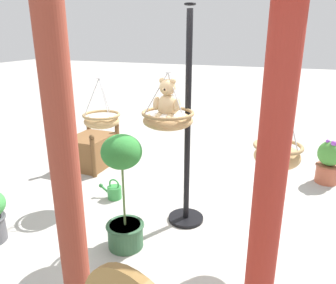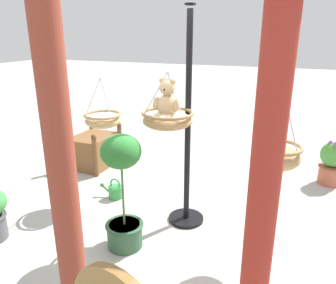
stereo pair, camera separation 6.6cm
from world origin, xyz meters
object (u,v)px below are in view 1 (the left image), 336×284
object	(u,v)px
teddy_bear	(167,102)
hanging_basket_left_high	(277,155)
hanging_basket_with_teddy	(168,119)
display_pole_central	(187,161)
watering_can	(114,192)
potted_plant_bushy_green	(123,189)
greenhouse_pillar_far_back	(267,211)
wooden_planter_box	(92,150)
hanging_basket_right_low	(102,120)
greenhouse_pillar_right	(65,166)
potted_plant_flowering_red	(329,161)

from	to	relation	value
teddy_bear	hanging_basket_left_high	distance (m)	1.24
teddy_bear	hanging_basket_with_teddy	bearing A→B (deg)	-90.00
display_pole_central	watering_can	xyz separation A→B (m)	(1.14, -0.18, -0.70)
display_pole_central	potted_plant_bushy_green	xyz separation A→B (m)	(0.46, 0.75, -0.11)
watering_can	potted_plant_bushy_green	bearing A→B (deg)	125.98
hanging_basket_with_teddy	hanging_basket_left_high	distance (m)	1.19
greenhouse_pillar_far_back	wooden_planter_box	distance (m)	4.29
display_pole_central	hanging_basket_right_low	xyz separation A→B (m)	(1.24, -0.14, 0.36)
potted_plant_bushy_green	hanging_basket_right_low	bearing A→B (deg)	-49.03
greenhouse_pillar_far_back	potted_plant_bushy_green	size ratio (longest dim) A/B	2.01
display_pole_central	teddy_bear	size ratio (longest dim) A/B	5.73
display_pole_central	hanging_basket_left_high	size ratio (longest dim) A/B	3.33
teddy_bear	hanging_basket_left_high	world-z (taller)	teddy_bear
greenhouse_pillar_far_back	watering_can	size ratio (longest dim) A/B	7.45
hanging_basket_left_high	hanging_basket_right_low	world-z (taller)	hanging_basket_left_high
display_pole_central	hanging_basket_left_high	xyz separation A→B (m)	(-1.02, 0.34, 0.33)
greenhouse_pillar_right	hanging_basket_right_low	bearing A→B (deg)	-64.30
potted_plant_flowering_red	potted_plant_bushy_green	bearing A→B (deg)	49.45
hanging_basket_left_high	potted_plant_flowering_red	world-z (taller)	hanging_basket_left_high
watering_can	wooden_planter_box	bearing A→B (deg)	-43.99
hanging_basket_with_teddy	potted_plant_flowering_red	distance (m)	2.99
wooden_planter_box	potted_plant_bushy_green	size ratio (longest dim) A/B	0.67
hanging_basket_with_teddy	potted_plant_flowering_red	size ratio (longest dim) A/B	0.86
hanging_basket_with_teddy	wooden_planter_box	xyz separation A→B (m)	(1.95, -1.36, -1.07)
display_pole_central	watering_can	world-z (taller)	display_pole_central
teddy_bear	potted_plant_bushy_green	world-z (taller)	teddy_bear
hanging_basket_with_teddy	teddy_bear	bearing A→B (deg)	90.00
hanging_basket_right_low	display_pole_central	bearing A→B (deg)	173.36
greenhouse_pillar_far_back	wooden_planter_box	size ratio (longest dim) A/B	2.99
display_pole_central	hanging_basket_right_low	bearing A→B (deg)	-6.64
hanging_basket_with_teddy	greenhouse_pillar_right	distance (m)	1.61
display_pole_central	wooden_planter_box	world-z (taller)	display_pole_central
potted_plant_flowering_red	hanging_basket_right_low	bearing A→B (deg)	29.50
hanging_basket_left_high	greenhouse_pillar_right	distance (m)	2.01
greenhouse_pillar_right	wooden_planter_box	distance (m)	3.65
potted_plant_bushy_green	watering_can	bearing A→B (deg)	-54.02
hanging_basket_left_high	watering_can	bearing A→B (deg)	-13.63
wooden_planter_box	potted_plant_flowering_red	bearing A→B (deg)	-169.34
display_pole_central	greenhouse_pillar_right	xyz separation A→B (m)	(0.28, 1.85, 0.62)
wooden_planter_box	potted_plant_bushy_green	xyz separation A→B (m)	(-1.64, 1.86, 0.40)
greenhouse_pillar_far_back	potted_plant_flowering_red	xyz separation A→B (m)	(-0.73, -3.51, -0.90)
display_pole_central	greenhouse_pillar_right	size ratio (longest dim) A/B	0.86
hanging_basket_with_teddy	potted_plant_flowering_red	world-z (taller)	hanging_basket_with_teddy
display_pole_central	hanging_basket_left_high	bearing A→B (deg)	161.37
hanging_basket_right_low	teddy_bear	bearing A→B (deg)	159.07
hanging_basket_right_low	greenhouse_pillar_far_back	distance (m)	2.90
teddy_bear	wooden_planter_box	bearing A→B (deg)	-35.31
hanging_basket_right_low	potted_plant_flowering_red	size ratio (longest dim) A/B	0.92
greenhouse_pillar_right	greenhouse_pillar_far_back	distance (m)	1.32
potted_plant_bushy_green	watering_can	size ratio (longest dim) A/B	3.71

